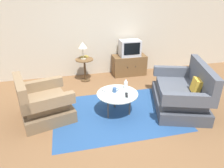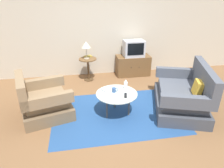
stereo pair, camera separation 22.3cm
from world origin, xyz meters
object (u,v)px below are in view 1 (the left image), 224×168
object	(u,v)px
tv_remote_dark	(127,95)
table_lamp	(83,46)
book	(84,57)
couch	(182,94)
side_table	(85,65)
coffee_table	(117,95)
armchair	(43,104)
tv_stand	(129,65)
vase	(126,84)
television	(130,48)
mug	(115,90)
tv_remote_silver	(104,91)

from	to	relation	value
tv_remote_dark	table_lamp	bearing A→B (deg)	31.67
table_lamp	book	size ratio (longest dim) A/B	1.92
couch	side_table	distance (m)	2.61
coffee_table	side_table	bearing A→B (deg)	103.84
armchair	tv_stand	distance (m)	2.89
coffee_table	book	xyz separation A→B (m)	(-0.42, 1.96, 0.21)
armchair	vase	distance (m)	1.67
tv_stand	book	xyz separation A→B (m)	(-1.28, 0.00, 0.34)
tv_stand	television	distance (m)	0.51
television	table_lamp	xyz separation A→B (m)	(-1.33, -0.15, 0.19)
tv_stand	vase	world-z (taller)	vase
tv_stand	armchair	bearing A→B (deg)	-142.39
table_lamp	mug	size ratio (longest dim) A/B	3.76
tv_remote_dark	vase	bearing A→B (deg)	0.37
tv_stand	table_lamp	world-z (taller)	table_lamp
couch	tv_stand	bearing A→B (deg)	33.30
side_table	vase	size ratio (longest dim) A/B	2.93
side_table	tv_remote_silver	world-z (taller)	side_table
tv_remote_dark	book	size ratio (longest dim) A/B	0.75
side_table	television	xyz separation A→B (m)	(1.30, 0.14, 0.36)
side_table	mug	distance (m)	1.77
couch	television	xyz separation A→B (m)	(-0.54, 1.98, 0.49)
couch	tv_remote_dark	xyz separation A→B (m)	(-1.26, -0.08, 0.17)
couch	coffee_table	distance (m)	1.41
armchair	couch	bearing A→B (deg)	69.92
mug	side_table	bearing A→B (deg)	103.10
couch	table_lamp	world-z (taller)	table_lamp
couch	vase	distance (m)	1.23
couch	coffee_table	bearing A→B (deg)	106.24
coffee_table	television	size ratio (longest dim) A/B	1.43
television	mug	xyz separation A→B (m)	(-0.90, -1.87, -0.29)
side_table	tv_stand	xyz separation A→B (m)	(1.30, 0.16, -0.16)
couch	book	size ratio (longest dim) A/B	7.18
television	vase	xyz separation A→B (m)	(-0.65, -1.78, -0.24)
television	book	bearing A→B (deg)	178.90
armchair	tv_remote_dark	world-z (taller)	armchair
armchair	tv_stand	size ratio (longest dim) A/B	1.21
couch	tv_remote_dark	distance (m)	1.27
book	tv_remote_dark	bearing A→B (deg)	-95.57
coffee_table	side_table	distance (m)	1.85
mug	armchair	bearing A→B (deg)	174.94
armchair	book	bearing A→B (deg)	134.98
couch	television	bearing A→B (deg)	33.45
tv_stand	mug	size ratio (longest dim) A/B	7.70
coffee_table	side_table	xyz separation A→B (m)	(-0.44, 1.79, 0.02)
armchair	coffee_table	size ratio (longest dim) A/B	1.41
tv_stand	coffee_table	bearing A→B (deg)	-113.81
armchair	book	distance (m)	2.07
table_lamp	tv_remote_silver	bearing A→B (deg)	-81.90
television	tv_remote_dark	world-z (taller)	television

